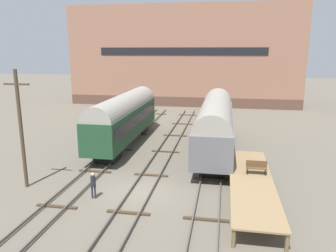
{
  "coord_description": "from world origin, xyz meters",
  "views": [
    {
      "loc": [
        5.32,
        -19.83,
        9.35
      ],
      "look_at": [
        0.0,
        10.39,
        2.2
      ],
      "focal_mm": 35.0,
      "sensor_mm": 36.0,
      "label": 1
    }
  ],
  "objects_px": {
    "train_car_green": "(124,116)",
    "person_worker": "(93,183)",
    "bench": "(256,167)",
    "train_car_grey": "(215,122)",
    "utility_pole": "(21,128)"
  },
  "relations": [
    {
      "from": "train_car_grey",
      "to": "bench",
      "type": "relative_size",
      "value": 11.82
    },
    {
      "from": "train_car_green",
      "to": "person_worker",
      "type": "relative_size",
      "value": 8.74
    },
    {
      "from": "person_worker",
      "to": "utility_pole",
      "type": "relative_size",
      "value": 0.21
    },
    {
      "from": "train_car_green",
      "to": "utility_pole",
      "type": "xyz_separation_m",
      "value": [
        -3.62,
        -11.39,
        1.33
      ]
    },
    {
      "from": "bench",
      "to": "utility_pole",
      "type": "height_order",
      "value": "utility_pole"
    },
    {
      "from": "person_worker",
      "to": "utility_pole",
      "type": "bearing_deg",
      "value": 170.08
    },
    {
      "from": "bench",
      "to": "person_worker",
      "type": "relative_size",
      "value": 0.8
    },
    {
      "from": "train_car_green",
      "to": "person_worker",
      "type": "xyz_separation_m",
      "value": [
        1.74,
        -12.32,
        -1.85
      ]
    },
    {
      "from": "bench",
      "to": "utility_pole",
      "type": "relative_size",
      "value": 0.17
    },
    {
      "from": "train_car_grey",
      "to": "person_worker",
      "type": "height_order",
      "value": "train_car_grey"
    },
    {
      "from": "train_car_green",
      "to": "utility_pole",
      "type": "height_order",
      "value": "utility_pole"
    },
    {
      "from": "person_worker",
      "to": "utility_pole",
      "type": "xyz_separation_m",
      "value": [
        -5.35,
        0.94,
        3.18
      ]
    },
    {
      "from": "train_car_grey",
      "to": "bench",
      "type": "distance_m",
      "value": 8.6
    },
    {
      "from": "train_car_grey",
      "to": "utility_pole",
      "type": "xyz_separation_m",
      "value": [
        -12.66,
        -10.36,
        1.37
      ]
    },
    {
      "from": "bench",
      "to": "train_car_green",
      "type": "bearing_deg",
      "value": 143.58
    }
  ]
}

